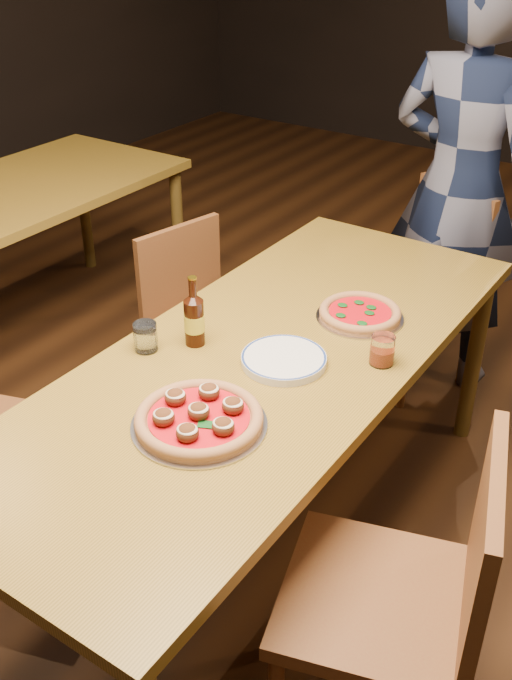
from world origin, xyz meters
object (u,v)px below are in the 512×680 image
Objects in this scene: chair_main_sw at (212,332)px; chair_main_e at (377,598)px; water_glass at (146,337)px; pizza_margherita at (360,313)px; pizza_meatball at (199,418)px; diner at (461,187)px; beer_bottle at (194,321)px; chair_main_nw at (4,437)px; table_main at (266,374)px; amber_glass at (382,350)px; plate_stack at (284,360)px; chair_end at (413,286)px.

chair_main_e is (1.12, -0.84, 0.05)m from chair_main_sw.
water_glass is (-0.87, 0.21, 0.32)m from chair_main_e.
chair_main_sw reaches higher than pizza_margherita.
water_glass reaches higher than pizza_meatball.
chair_main_e is at bearing -114.30° from chair_main_sw.
diner is at bearing 94.21° from pizza_margherita.
beer_bottle is 1.44m from diner.
water_glass is at bearing -145.82° from chair_main_sw.
chair_main_nw reaches higher than pizza_meatball.
pizza_meatball is (0.05, -0.38, 0.10)m from table_main.
amber_glass is (-0.27, 0.53, 0.32)m from chair_main_e.
chair_main_sw is 0.98m from amber_glass.
chair_main_e is 0.68m from amber_glass.
chair_main_e is 3.48× the size of pizza_margherita.
table_main is 8.25× the size of plate_stack.
chair_end is at bearing -21.47° from chair_main_sw.
pizza_margherita is 0.67m from water_glass.
chair_end reaches higher than table_main.
table_main is 5.82× the size of pizza_meatball.
chair_main_nw is at bearing -144.48° from beer_bottle.
chair_main_e is 1.07× the size of chair_end.
water_glass is (-0.35, 0.20, 0.02)m from pizza_meatball.
chair_main_sw is at bearing -143.56° from chair_main_e.
chair_main_nw is at bearing -104.89° from chair_main_e.
chair_end is at bearing -175.61° from chair_main_e.
table_main is 0.87m from chair_main_nw.
chair_end is (0.51, 0.75, 0.02)m from chair_main_sw.
chair_main_sw is 0.94× the size of chair_end.
chair_end is 1.27m from plate_stack.
water_glass is at bearing 79.99° from diner.
chair_end is (-0.61, 1.60, -0.03)m from chair_main_e.
chair_main_sw is 0.75m from beer_bottle.
beer_bottle reaches higher than pizza_margherita.
pizza_meatball is at bearing -63.66° from chair_end.
chair_main_sw is 1.41m from chair_main_e.
amber_glass is at bearing 64.21° from pizza_meatball.
chair_main_nw is 1.22m from amber_glass.
chair_end is 10.25× the size of amber_glass.
water_glass is at bearing -149.49° from table_main.
chair_main_e is 2.77× the size of pizza_meatball.
chair_end is 10.38× the size of water_glass.
beer_bottle is 2.47× the size of water_glass.
chair_main_sw is 3.08× the size of pizza_margherita.
beer_bottle reaches higher than pizza_meatball.
plate_stack is at bearing -145.73° from amber_glass.
water_glass reaches higher than table_main.
plate_stack is 0.14× the size of diner.
diner reaches higher than chair_end.
chair_main_nw is 1.99m from diner.
plate_stack is at bearing 11.15° from beer_bottle.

